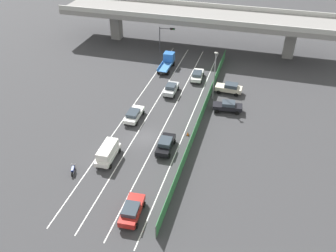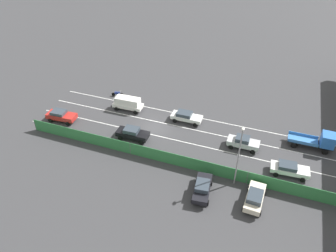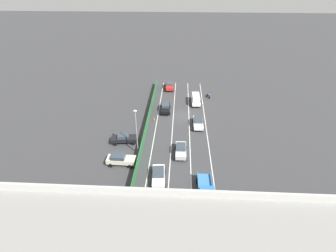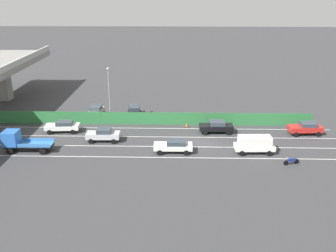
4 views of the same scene
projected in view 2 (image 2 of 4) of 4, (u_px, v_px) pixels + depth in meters
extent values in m
plane|color=#38383A|center=(154.00, 128.00, 47.99)|extent=(300.00, 300.00, 0.00)
cube|color=silver|center=(208.00, 120.00, 49.70)|extent=(0.14, 49.99, 0.01)
cube|color=silver|center=(203.00, 132.00, 47.24)|extent=(0.14, 49.99, 0.01)
cube|color=silver|center=(196.00, 145.00, 44.78)|extent=(0.14, 49.99, 0.01)
cube|color=silver|center=(189.00, 160.00, 42.32)|extent=(0.14, 49.99, 0.01)
cube|color=#2D753D|center=(186.00, 162.00, 40.54)|extent=(0.06, 45.99, 1.84)
cylinder|color=#4C514C|center=(35.00, 125.00, 47.07)|extent=(0.10, 0.10, 1.84)
cylinder|color=#4C514C|center=(130.00, 148.00, 42.72)|extent=(0.10, 0.10, 1.84)
cylinder|color=#4C514C|center=(247.00, 178.00, 38.37)|extent=(0.10, 0.10, 1.84)
cube|color=#B7BABC|center=(243.00, 143.00, 43.83)|extent=(1.77, 4.30, 0.70)
cube|color=#333D47|center=(243.00, 139.00, 43.51)|extent=(1.54, 1.82, 0.56)
cylinder|color=black|center=(254.00, 144.00, 44.39)|extent=(0.23, 0.64, 0.64)
cylinder|color=black|center=(253.00, 152.00, 43.07)|extent=(0.23, 0.64, 0.64)
cylinder|color=black|center=(233.00, 140.00, 45.19)|extent=(0.23, 0.64, 0.64)
cylinder|color=black|center=(231.00, 147.00, 43.87)|extent=(0.23, 0.64, 0.64)
cube|color=black|center=(133.00, 134.00, 45.50)|extent=(1.96, 4.66, 0.66)
cube|color=#333D47|center=(131.00, 130.00, 45.18)|extent=(1.64, 2.08, 0.56)
cylinder|color=black|center=(146.00, 135.00, 46.07)|extent=(0.24, 0.65, 0.64)
cylinder|color=black|center=(141.00, 142.00, 44.70)|extent=(0.24, 0.65, 0.64)
cylinder|color=black|center=(125.00, 131.00, 46.87)|extent=(0.24, 0.65, 0.64)
cylinder|color=black|center=(120.00, 138.00, 45.50)|extent=(0.24, 0.65, 0.64)
cube|color=red|center=(62.00, 116.00, 49.07)|extent=(2.18, 4.58, 0.70)
cube|color=#333D47|center=(59.00, 112.00, 48.80)|extent=(1.77, 2.18, 0.48)
cylinder|color=black|center=(74.00, 117.00, 49.74)|extent=(0.27, 0.66, 0.64)
cylinder|color=black|center=(68.00, 124.00, 48.31)|extent=(0.27, 0.66, 0.64)
cylinder|color=black|center=(57.00, 114.00, 50.42)|extent=(0.27, 0.66, 0.64)
cylinder|color=black|center=(50.00, 120.00, 48.99)|extent=(0.27, 0.66, 0.64)
cube|color=white|center=(290.00, 169.00, 39.71)|extent=(2.12, 4.71, 0.58)
cube|color=#333D47|center=(288.00, 166.00, 39.47)|extent=(1.73, 2.27, 0.50)
cylinder|color=black|center=(302.00, 170.00, 40.31)|extent=(0.27, 0.65, 0.64)
cylinder|color=black|center=(303.00, 180.00, 38.92)|extent=(0.27, 0.65, 0.64)
cylinder|color=black|center=(276.00, 165.00, 41.02)|extent=(0.27, 0.65, 0.64)
cylinder|color=black|center=(276.00, 175.00, 39.63)|extent=(0.27, 0.65, 0.64)
cube|color=silver|center=(128.00, 105.00, 51.65)|extent=(1.98, 4.81, 0.55)
cube|color=silver|center=(128.00, 101.00, 51.16)|extent=(1.73, 3.95, 1.09)
cylinder|color=black|center=(140.00, 106.00, 52.18)|extent=(0.24, 0.65, 0.64)
cylinder|color=black|center=(135.00, 112.00, 50.79)|extent=(0.24, 0.65, 0.64)
cylinder|color=black|center=(121.00, 103.00, 53.02)|extent=(0.24, 0.65, 0.64)
cylinder|color=black|center=(117.00, 109.00, 51.62)|extent=(0.24, 0.65, 0.64)
cube|color=silver|center=(187.00, 117.00, 48.93)|extent=(1.85, 4.67, 0.56)
cube|color=#333D47|center=(184.00, 114.00, 48.72)|extent=(1.62, 2.24, 0.51)
cylinder|color=black|center=(198.00, 118.00, 49.44)|extent=(0.23, 0.64, 0.64)
cylinder|color=black|center=(195.00, 125.00, 48.06)|extent=(0.23, 0.64, 0.64)
cylinder|color=black|center=(179.00, 114.00, 50.32)|extent=(0.23, 0.64, 0.64)
cylinder|color=black|center=(175.00, 121.00, 48.94)|extent=(0.23, 0.64, 0.64)
cube|color=black|center=(310.00, 142.00, 44.05)|extent=(1.56, 5.80, 0.25)
cube|color=blue|center=(328.00, 140.00, 42.90)|extent=(1.93, 1.75, 1.74)
cube|color=#3875BC|center=(303.00, 140.00, 44.21)|extent=(1.94, 3.91, 0.10)
cube|color=#3875BC|center=(303.00, 135.00, 44.79)|extent=(0.09, 3.91, 0.42)
cube|color=#3875BC|center=(303.00, 143.00, 43.39)|extent=(0.09, 3.91, 0.42)
cylinder|color=black|center=(325.00, 143.00, 44.42)|extent=(0.26, 0.80, 0.80)
cylinder|color=black|center=(325.00, 152.00, 42.95)|extent=(0.26, 0.80, 0.80)
cylinder|color=black|center=(294.00, 137.00, 45.53)|extent=(0.26, 0.80, 0.80)
cylinder|color=black|center=(294.00, 145.00, 44.06)|extent=(0.26, 0.80, 0.80)
cylinder|color=black|center=(121.00, 94.00, 55.29)|extent=(0.27, 0.60, 0.60)
cylinder|color=black|center=(113.00, 94.00, 55.36)|extent=(0.27, 0.60, 0.60)
cube|color=navy|center=(117.00, 93.00, 55.16)|extent=(0.54, 0.96, 0.36)
cylinder|color=#B2B2B2|center=(120.00, 91.00, 54.93)|extent=(0.58, 0.21, 0.03)
cube|color=black|center=(202.00, 188.00, 37.16)|extent=(4.73, 2.29, 0.63)
cube|color=#333D47|center=(202.00, 185.00, 36.72)|extent=(2.14, 1.77, 0.54)
cylinder|color=black|center=(197.00, 181.00, 38.82)|extent=(0.66, 0.30, 0.64)
cylinder|color=black|center=(211.00, 183.00, 38.49)|extent=(0.66, 0.30, 0.64)
cylinder|color=black|center=(192.00, 200.00, 36.39)|extent=(0.66, 0.30, 0.64)
cylinder|color=black|center=(208.00, 203.00, 36.05)|extent=(0.66, 0.30, 0.64)
cube|color=beige|center=(255.00, 198.00, 35.99)|extent=(4.48, 1.96, 0.70)
cube|color=#333D47|center=(255.00, 196.00, 35.31)|extent=(2.18, 1.66, 0.59)
cylinder|color=black|center=(249.00, 189.00, 37.69)|extent=(0.65, 0.24, 0.64)
cylinder|color=black|center=(264.00, 194.00, 37.13)|extent=(0.65, 0.24, 0.64)
cylinder|color=black|center=(243.00, 208.00, 35.44)|extent=(0.65, 0.24, 0.64)
cylinder|color=black|center=(260.00, 213.00, 34.88)|extent=(0.65, 0.24, 0.64)
cylinder|color=gray|center=(238.00, 158.00, 36.59)|extent=(0.16, 0.16, 7.91)
ellipsoid|color=silver|center=(243.00, 129.00, 34.16)|extent=(0.60, 0.36, 0.28)
cone|color=orange|center=(153.00, 152.00, 43.05)|extent=(0.36, 0.36, 0.62)
cube|color=black|center=(153.00, 154.00, 43.22)|extent=(0.47, 0.47, 0.03)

